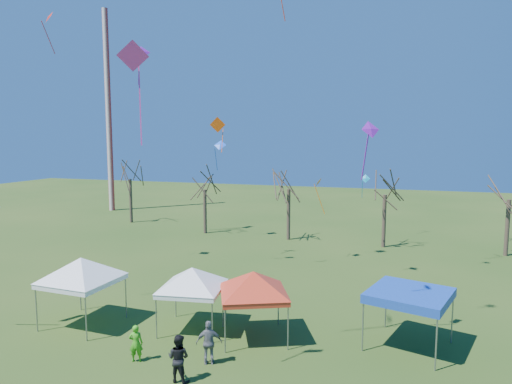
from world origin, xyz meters
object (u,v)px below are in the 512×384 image
at_px(tent_white_west, 81,262).
at_px(tent_red, 254,276).
at_px(tree_0, 130,163).
at_px(tent_white_mid, 192,272).
at_px(person_green, 136,343).
at_px(person_dark, 178,358).
at_px(tree_2, 289,171).
at_px(tent_blue, 410,296).
at_px(person_grey, 209,343).
at_px(tree_3, 386,176).
at_px(tree_4, 510,179).
at_px(tree_1, 205,174).
at_px(radio_mast, 109,112).

relative_size(tent_white_west, tent_red, 1.15).
height_order(tree_0, tent_white_mid, tree_0).
bearing_deg(person_green, person_dark, 139.30).
distance_m(tree_0, tree_2, 18.72).
bearing_deg(tent_white_mid, tent_blue, 6.79).
bearing_deg(person_grey, person_dark, 49.64).
height_order(tree_3, tree_4, tree_3).
bearing_deg(tree_0, tree_3, -7.08).
bearing_deg(person_green, person_grey, 172.80).
distance_m(tree_2, tent_red, 21.14).
distance_m(tree_3, tent_white_west, 25.50).
height_order(tent_white_west, tent_red, tent_white_west).
bearing_deg(tree_1, tree_4, -1.42).
height_order(person_grey, person_green, person_grey).
height_order(tree_3, tent_white_west, tree_3).
bearing_deg(person_grey, tent_white_west, -33.93).
height_order(tree_2, tent_blue, tree_2).
xyz_separation_m(tree_3, tent_blue, (1.80, -19.05, -3.72)).
bearing_deg(person_grey, tent_blue, -172.88).
relative_size(person_grey, person_green, 1.17).
xyz_separation_m(tree_3, tree_4, (9.32, -0.04, -0.02)).
distance_m(tent_red, person_grey, 3.68).
bearing_deg(tent_white_mid, tree_1, 112.56).
height_order(tree_0, person_grey, tree_0).
distance_m(tree_1, person_dark, 27.79).
xyz_separation_m(tree_1, tent_blue, (18.60, -19.66, -3.43)).
height_order(radio_mast, tree_1, radio_mast).
bearing_deg(tree_1, tree_0, 164.82).
relative_size(tree_0, person_green, 5.37).
xyz_separation_m(radio_mast, person_grey, (28.04, -33.12, -11.58)).
bearing_deg(tent_white_west, tree_3, 57.58).
relative_size(tree_4, tent_white_west, 1.77).
xyz_separation_m(tree_0, tent_blue, (28.68, -22.39, -4.13)).
relative_size(tree_3, person_green, 5.03).
distance_m(tree_3, tent_white_mid, 22.05).
distance_m(tent_blue, person_green, 11.92).
height_order(tree_1, tent_red, tree_1).
bearing_deg(tent_white_west, person_green, -28.55).
bearing_deg(tree_0, person_green, -56.68).
height_order(radio_mast, tree_4, radio_mast).
relative_size(tent_white_west, tent_blue, 1.10).
bearing_deg(tree_2, tree_3, -2.27).
bearing_deg(tree_3, radio_mast, 163.69).
height_order(tree_2, person_dark, tree_2).
bearing_deg(tree_1, tree_2, -1.85).
bearing_deg(tree_0, tree_1, -15.18).
xyz_separation_m(tent_white_west, person_green, (4.61, -2.51, -2.39)).
distance_m(radio_mast, tree_3, 36.04).
distance_m(tent_white_west, tent_blue, 15.58).
relative_size(tree_1, tent_white_west, 1.69).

